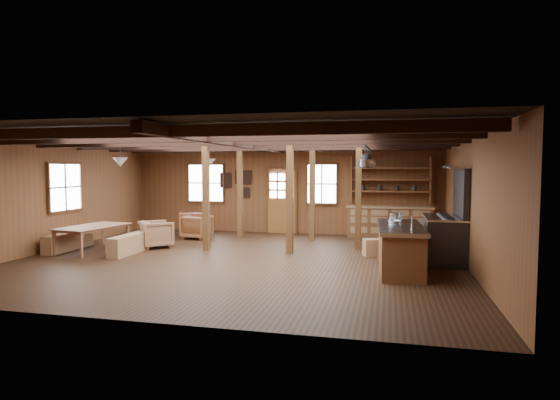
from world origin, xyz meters
name	(u,v)px	position (x,y,z in m)	size (l,w,h in m)	color
room	(238,199)	(0.00, 0.00, 1.40)	(10.04, 9.04, 2.84)	black
ceiling_joists	(240,143)	(0.00, 0.18, 2.68)	(9.80, 8.82, 0.18)	black
timber_posts	(281,194)	(0.52, 2.08, 1.40)	(3.95, 2.35, 2.80)	#492E14
back_door	(282,206)	(0.00, 4.45, 0.88)	(1.02, 0.08, 2.15)	brown
window_back_left	(206,183)	(-2.60, 4.46, 1.60)	(1.32, 0.06, 1.32)	white
window_back_right	(322,184)	(1.30, 4.46, 1.60)	(1.02, 0.06, 1.32)	white
window_left	(65,187)	(-4.96, 0.50, 1.60)	(0.14, 1.24, 1.32)	white
notice_boards	(237,182)	(-1.50, 4.46, 1.64)	(1.08, 0.03, 0.90)	silver
back_counter	(390,218)	(3.40, 4.20, 0.60)	(2.55, 0.60, 2.45)	#5B301B
pendant_lamps	(168,162)	(-2.25, 1.00, 2.25)	(1.86, 2.36, 0.66)	#2D2D2F
pot_rack	(367,161)	(2.88, 0.31, 2.25)	(0.36, 3.00, 0.46)	#2D2D2F
kitchen_island	(400,247)	(3.60, -0.37, 0.48)	(0.99, 2.54, 1.20)	#5B301B
step_stool	(372,247)	(3.00, 1.11, 0.20)	(0.46, 0.33, 0.41)	#8D5E40
commercial_range	(447,232)	(4.64, 0.79, 0.68)	(0.89, 1.74, 2.15)	#2D2D2F
dining_table	(94,239)	(-3.90, 0.17, 0.32)	(1.83, 1.02, 0.64)	#8F5B41
bench_wall	(68,241)	(-4.65, 0.17, 0.23)	(0.31, 1.66, 0.46)	#8D5E40
bench_aisle	(131,243)	(-2.85, 0.17, 0.24)	(0.32, 1.71, 0.47)	#8D5E40
armchair_a	(192,223)	(-2.62, 3.35, 0.37)	(0.79, 0.81, 0.74)	brown
armchair_b	(197,227)	(-2.19, 2.70, 0.35)	(0.74, 0.76, 0.69)	brown
armchair_c	(156,234)	(-2.63, 1.02, 0.36)	(0.76, 0.79, 0.72)	#8D5E40
counter_pot	(395,217)	(3.51, 0.54, 1.02)	(0.27, 0.27, 0.16)	silver
bowl	(394,222)	(3.48, -0.04, 0.97)	(0.25, 0.25, 0.06)	silver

